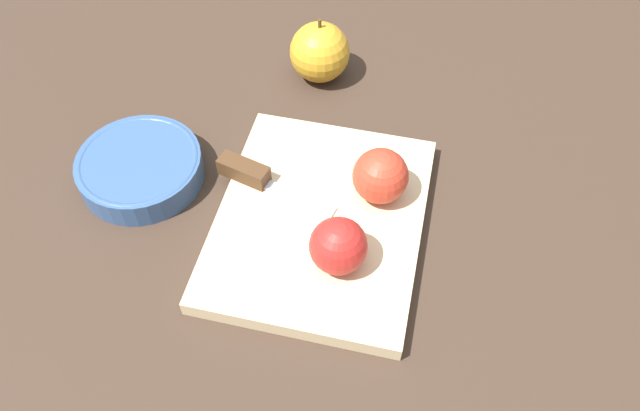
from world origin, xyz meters
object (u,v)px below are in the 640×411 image
at_px(apple_half_right, 381,176).
at_px(knife, 250,173).
at_px(apple_half_left, 339,246).
at_px(bowl, 140,167).
at_px(apple_whole, 320,52).

relative_size(apple_half_right, knife, 0.44).
relative_size(apple_half_left, bowl, 0.41).
bearing_deg(knife, apple_half_right, 18.96).
bearing_deg(apple_half_left, knife, 132.80).
height_order(apple_half_right, knife, apple_half_right).
bearing_deg(bowl, apple_half_left, -114.95).
relative_size(apple_whole, bowl, 0.62).
xyz_separation_m(apple_whole, bowl, (-0.22, 0.21, -0.02)).
xyz_separation_m(apple_half_left, apple_half_right, (0.10, -0.04, 0.00)).
bearing_deg(apple_whole, apple_half_right, -158.54).
distance_m(apple_half_right, bowl, 0.31).
bearing_deg(bowl, apple_half_right, -93.55).
bearing_deg(bowl, knife, -93.36).
bearing_deg(knife, apple_half_left, -21.21).
distance_m(apple_half_left, bowl, 0.29).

